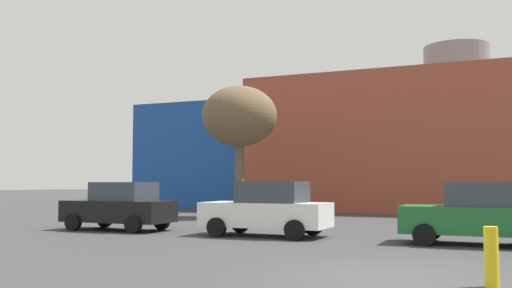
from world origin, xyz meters
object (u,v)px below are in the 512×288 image
object	(u,v)px
bare_tree_0	(239,117)
bollard_yellow_0	(491,257)
parked_car_0	(120,206)
parked_car_2	(478,214)
parked_car_1	(267,209)

from	to	relation	value
bare_tree_0	bollard_yellow_0	world-z (taller)	bare_tree_0
parked_car_0	parked_car_2	distance (m)	12.58
bare_tree_0	bollard_yellow_0	bearing A→B (deg)	-52.22
parked_car_0	bare_tree_0	xyz separation A→B (m)	(0.83, 8.82, 4.27)
parked_car_0	bare_tree_0	bearing A→B (deg)	-95.35
parked_car_1	bollard_yellow_0	world-z (taller)	parked_car_1
parked_car_0	parked_car_2	size ratio (longest dim) A/B	1.00
parked_car_0	parked_car_1	world-z (taller)	parked_car_1
parked_car_1	parked_car_0	bearing A→B (deg)	0.00
parked_car_2	bare_tree_0	xyz separation A→B (m)	(-11.76, 8.82, 4.27)
parked_car_1	bare_tree_0	distance (m)	11.08
parked_car_0	bare_tree_0	distance (m)	9.83
bare_tree_0	bollard_yellow_0	xyz separation A→B (m)	(12.22, -15.76, -4.64)
parked_car_2	bare_tree_0	distance (m)	15.30
parked_car_0	bollard_yellow_0	xyz separation A→B (m)	(13.04, -6.95, -0.38)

